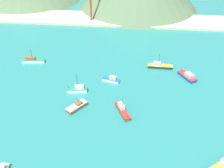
% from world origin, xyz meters
% --- Properties ---
extents(ground, '(260.00, 280.00, 0.50)m').
position_xyz_m(ground, '(0.00, 30.00, -0.25)').
color(ground, teal).
extents(fishing_boat_0, '(7.50, 3.10, 6.98)m').
position_xyz_m(fishing_boat_0, '(-21.95, 41.54, 1.06)').
color(fishing_boat_0, silver).
rests_on(fishing_boat_0, ground).
extents(fishing_boat_2, '(10.38, 2.74, 6.66)m').
position_xyz_m(fishing_boat_2, '(8.72, 61.90, 0.90)').
color(fishing_boat_2, '#232328').
rests_on(fishing_boat_2, ground).
extents(fishing_boat_3, '(6.72, 7.66, 4.72)m').
position_xyz_m(fishing_boat_3, '(-20.23, 31.90, 0.85)').
color(fishing_boat_3, brown).
rests_on(fishing_boat_3, ground).
extents(fishing_boat_6, '(9.45, 8.17, 7.28)m').
position_xyz_m(fishing_boat_6, '(22.50, 11.29, 0.91)').
color(fishing_boat_6, red).
rests_on(fishing_boat_6, ground).
extents(fishing_boat_7, '(7.09, 3.81, 2.51)m').
position_xyz_m(fishing_boat_7, '(-10.30, 49.44, 0.91)').
color(fishing_boat_7, silver).
rests_on(fishing_boat_7, ground).
extents(fishing_boat_8, '(7.17, 8.98, 2.59)m').
position_xyz_m(fishing_boat_8, '(19.39, 54.87, 0.96)').
color(fishing_boat_8, '#14478C').
rests_on(fishing_boat_8, ground).
extents(fishing_boat_9, '(9.97, 3.05, 6.29)m').
position_xyz_m(fishing_boat_9, '(-46.02, 61.13, 0.99)').
color(fishing_boat_9, silver).
rests_on(fishing_boat_9, ground).
extents(fishing_boat_10, '(5.90, 9.40, 5.55)m').
position_xyz_m(fishing_boat_10, '(-4.87, 31.33, 1.00)').
color(fishing_boat_10, brown).
rests_on(fishing_boat_10, ground).
extents(beach_strip, '(247.00, 22.52, 1.20)m').
position_xyz_m(beach_strip, '(0.00, 115.31, 0.60)').
color(beach_strip, '#C6B793').
rests_on(beach_strip, ground).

